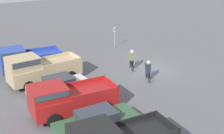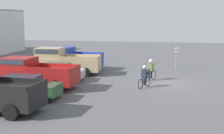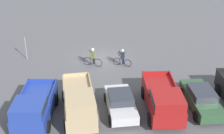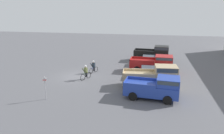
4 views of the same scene
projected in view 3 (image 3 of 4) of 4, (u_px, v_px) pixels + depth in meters
name	position (u px, v px, depth m)	size (l,w,h in m)	color
ground_plane	(101.00, 59.00, 28.82)	(80.00, 80.00, 0.00)	#56565B
sedan_0	(201.00, 98.00, 21.46)	(1.90, 4.71, 1.42)	#2D5133
pickup_truck_1	(163.00, 99.00, 20.61)	(2.49, 5.37, 2.14)	maroon
sedan_1	(121.00, 103.00, 21.04)	(2.07, 4.27, 1.37)	silver
pickup_truck_2	(79.00, 102.00, 20.18)	(2.47, 5.63, 2.32)	tan
pickup_truck_3	(34.00, 107.00, 19.86)	(2.65, 5.04, 2.09)	#233D9E
cyclist_0	(93.00, 57.00, 27.24)	(1.67, 0.78, 1.72)	black
cyclist_1	(122.00, 57.00, 27.28)	(1.59, 0.75, 1.61)	black
fire_lane_sign	(26.00, 46.00, 28.27)	(0.08, 0.30, 2.17)	#9E9EA3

